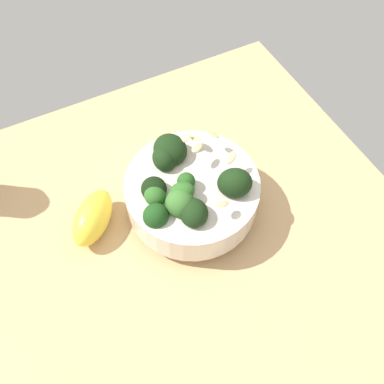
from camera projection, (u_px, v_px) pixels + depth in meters
ground_plane at (184, 249)px, 54.58cm from camera, size 60.52×60.52×3.48cm
bowl_of_broccoli at (190, 192)px, 52.29cm from camera, size 17.04×17.04×9.55cm
lemon_wedge at (93, 217)px, 52.56cm from camera, size 8.87×8.60×4.64cm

